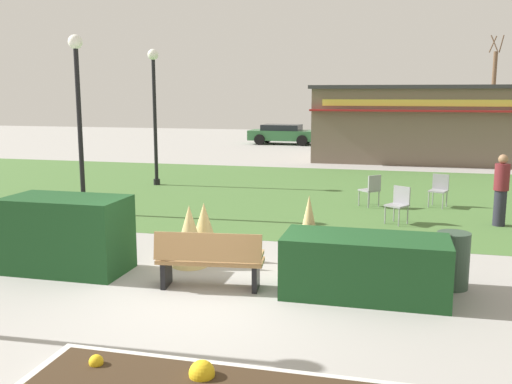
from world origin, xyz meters
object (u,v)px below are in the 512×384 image
Objects in this scene: person_strolling at (501,190)px; parked_car_west_slot at (283,134)px; food_kiosk at (422,123)px; tree_left_bg at (493,93)px; lamppost_mid at (79,104)px; cafe_chair_center at (371,188)px; trash_bin at (453,260)px; park_bench at (210,260)px; cafe_chair_east at (399,202)px; lamppost_far at (154,101)px; cafe_chair_north at (439,188)px.

person_strolling is 0.40× the size of parked_car_west_slot.
tree_left_bg reaches higher than food_kiosk.
lamppost_mid is 8.02m from cafe_chair_center.
lamppost_mid is 10.47m from person_strolling.
person_strolling is at bearing 73.20° from trash_bin.
park_bench is at bearing -42.00° from person_strolling.
food_kiosk is at bearing 89.50° from trash_bin.
trash_bin is at bearing -79.55° from cafe_chair_east.
person_strolling is (10.23, 1.10, -1.96)m from lamppost_mid.
cafe_chair_center is 0.21× the size of parked_car_west_slot.
food_kiosk is (9.01, 9.82, -1.10)m from lamppost_far.
person_strolling reaches higher than park_bench.
cafe_chair_center is at bearing 111.08° from cafe_chair_east.
tree_left_bg is at bearing 77.87° from cafe_chair_east.
park_bench is 0.41× the size of parked_car_west_slot.
person_strolling reaches higher than cafe_chair_north.
tree_left_bg reaches higher than trash_bin.
lamppost_mid reaches higher than food_kiosk.
park_bench is 7.83m from person_strolling.
lamppost_far is (-0.09, 4.84, 0.00)m from lamppost_mid.
cafe_chair_center is at bearing -117.93° from person_strolling.
park_bench is 11.10m from lamppost_far.
cafe_chair_north is at bearing 88.05° from trash_bin.
cafe_chair_center is 0.53× the size of person_strolling.
lamppost_mid is at bearing -174.29° from cafe_chair_east.
lamppost_far is at bearing -110.16° from person_strolling.
cafe_chair_center and cafe_chair_north have the same top height.
cafe_chair_center is (-1.73, -11.96, -1.20)m from food_kiosk.
parked_car_west_slot reaches higher than cafe_chair_north.
park_bench is 3.87m from trash_bin.
cafe_chair_east is at bearing 62.25° from park_bench.
lamppost_mid is 4.84m from lamppost_far.
lamppost_mid reaches higher than park_bench.
lamppost_mid is 5.08× the size of cafe_chair_center.
park_bench is 8.85m from cafe_chair_north.
lamppost_far is 2.67× the size of person_strolling.
tree_left_bg is at bearing 75.54° from cafe_chair_center.
cafe_chair_center is at bearing -71.76° from parked_car_west_slot.
cafe_chair_north is at bearing -149.55° from person_strolling.
food_kiosk is at bearing 78.61° from park_bench.
lamppost_far is at bearing 153.22° from cafe_chair_east.
person_strolling is 0.24× the size of tree_left_bg.
cafe_chair_east is at bearing -71.49° from parked_car_west_slot.
tree_left_bg is (13.00, 7.80, 2.45)m from parked_car_west_slot.
person_strolling is at bearing 6.15° from lamppost_mid.
parked_car_west_slot is 15.35m from tree_left_bg.
cafe_chair_north is at bearing 65.76° from cafe_chair_east.
lamppost_far is 5.08× the size of cafe_chair_center.
person_strolling is at bearing -65.62° from parked_car_west_slot.
person_strolling reaches higher than cafe_chair_east.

